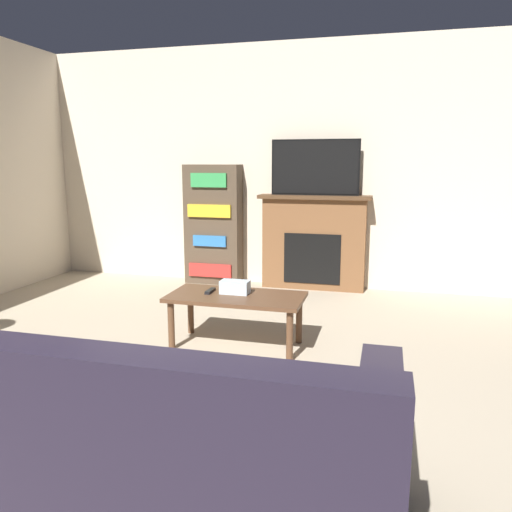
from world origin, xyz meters
The scene contains 8 objects.
wall_back centered at (0.00, 4.58, 1.35)m, with size 6.84×0.06×2.70m.
fireplace centered at (0.29, 4.44, 0.53)m, with size 1.23×0.28×1.05m.
tv centered at (0.29, 4.42, 1.35)m, with size 0.96×0.03×0.60m.
couch centered at (-0.13, 0.52, 0.29)m, with size 2.57×0.87×0.85m.
coffee_table centered at (-0.02, 2.48, 0.35)m, with size 1.03×0.51×0.41m.
tissue_box centered at (-0.04, 2.52, 0.46)m, with size 0.22×0.12×0.10m.
remote_control centered at (-0.23, 2.50, 0.42)m, with size 0.04×0.15×0.02m.
bookshelf centered at (-0.88, 4.42, 0.69)m, with size 0.65×0.29×1.38m.
Camera 1 is at (1.07, -1.04, 1.41)m, focal length 35.00 mm.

